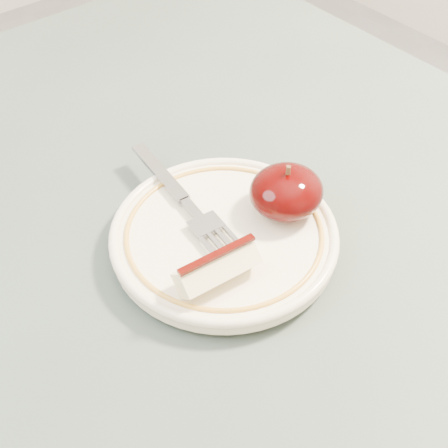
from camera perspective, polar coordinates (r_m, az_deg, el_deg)
table at (r=0.59m, az=-6.70°, el=-9.91°), size 0.90×0.90×0.75m
plate at (r=0.53m, az=0.00°, el=-1.06°), size 0.19×0.19×0.02m
apple_half at (r=0.54m, az=5.71°, el=2.97°), size 0.07×0.06×0.05m
apple_wedge at (r=0.48m, az=-0.64°, el=-4.02°), size 0.07×0.04×0.03m
fork at (r=0.55m, az=-3.59°, el=2.13°), size 0.04×0.17×0.00m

